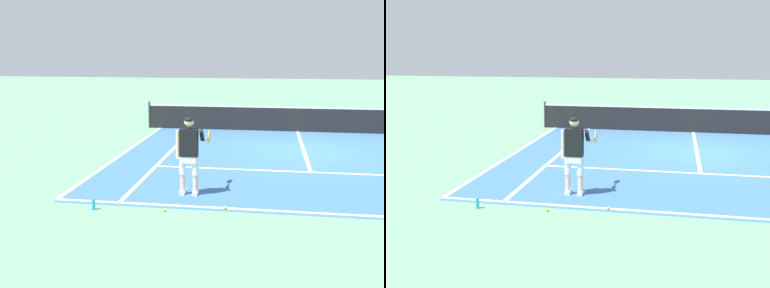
# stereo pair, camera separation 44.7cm
# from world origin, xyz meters

# --- Properties ---
(ground_plane) EXTENTS (80.00, 80.00, 0.00)m
(ground_plane) POSITION_xyz_m (0.00, 0.00, 0.00)
(ground_plane) COLOR #609E70
(court_inner_surface) EXTENTS (10.98, 10.01, 0.00)m
(court_inner_surface) POSITION_xyz_m (0.00, -1.14, 0.00)
(court_inner_surface) COLOR #3866A8
(court_inner_surface) RESTS_ON ground
(line_baseline) EXTENTS (10.98, 0.10, 0.01)m
(line_baseline) POSITION_xyz_m (0.00, -5.95, 0.00)
(line_baseline) COLOR white
(line_baseline) RESTS_ON ground
(line_service) EXTENTS (8.23, 0.10, 0.01)m
(line_service) POSITION_xyz_m (0.00, -2.73, 0.00)
(line_service) COLOR white
(line_service) RESTS_ON ground
(line_centre_service) EXTENTS (0.10, 6.40, 0.01)m
(line_centre_service) POSITION_xyz_m (0.00, 0.47, 0.00)
(line_centre_service) COLOR white
(line_centre_service) RESTS_ON ground
(line_singles_left) EXTENTS (0.10, 9.61, 0.01)m
(line_singles_left) POSITION_xyz_m (-4.12, -1.14, 0.00)
(line_singles_left) COLOR white
(line_singles_left) RESTS_ON ground
(line_doubles_left) EXTENTS (0.10, 9.61, 0.01)m
(line_doubles_left) POSITION_xyz_m (-5.49, -1.14, 0.00)
(line_doubles_left) COLOR white
(line_doubles_left) RESTS_ON ground
(tennis_net) EXTENTS (11.96, 0.08, 1.07)m
(tennis_net) POSITION_xyz_m (0.00, 3.67, 0.50)
(tennis_net) COLOR #333338
(tennis_net) RESTS_ON ground
(tennis_player) EXTENTS (0.64, 1.11, 1.71)m
(tennis_player) POSITION_xyz_m (-2.78, -5.12, 0.99)
(tennis_player) COLOR white
(tennis_player) RESTS_ON ground
(tennis_ball_near_feet) EXTENTS (0.07, 0.07, 0.07)m
(tennis_ball_near_feet) POSITION_xyz_m (-1.91, -6.01, 0.03)
(tennis_ball_near_feet) COLOR #CCE02D
(tennis_ball_near_feet) RESTS_ON ground
(tennis_ball_by_baseline) EXTENTS (0.07, 0.07, 0.07)m
(tennis_ball_by_baseline) POSITION_xyz_m (-3.07, -6.34, 0.03)
(tennis_ball_by_baseline) COLOR #CCE02D
(tennis_ball_by_baseline) RESTS_ON ground
(water_bottle) EXTENTS (0.07, 0.07, 0.23)m
(water_bottle) POSITION_xyz_m (-4.48, -6.45, 0.11)
(water_bottle) COLOR #3393D6
(water_bottle) RESTS_ON ground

